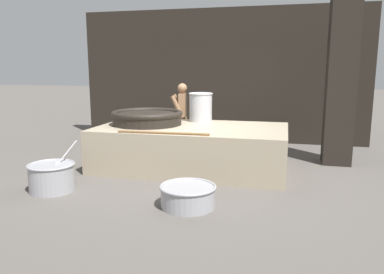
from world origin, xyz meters
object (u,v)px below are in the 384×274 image
prep_bowl_vegetables (52,176)px  cook (182,115)px  stock_pot (201,107)px  prep_bowl_meat (188,195)px  giant_wok_near (147,117)px

prep_bowl_vegetables → cook: bearing=69.1°
stock_pot → prep_bowl_meat: stock_pot is taller
cook → prep_bowl_meat: 3.53m
giant_wok_near → stock_pot: bearing=36.2°
prep_bowl_meat → cook: bearing=106.9°
prep_bowl_vegetables → prep_bowl_meat: bearing=-3.6°
stock_pot → prep_bowl_meat: bearing=-80.9°
prep_bowl_vegetables → prep_bowl_meat: 2.22m
cook → prep_bowl_vegetables: size_ratio=1.69×
giant_wok_near → prep_bowl_vegetables: size_ratio=1.52×
stock_pot → prep_bowl_vegetables: size_ratio=0.64×
prep_bowl_vegetables → prep_bowl_meat: size_ratio=1.17×
giant_wok_near → prep_bowl_vegetables: bearing=-113.8°
giant_wok_near → prep_bowl_vegetables: 2.22m
cook → prep_bowl_vegetables: 3.45m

